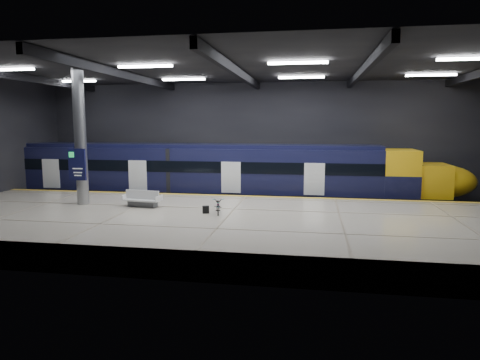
# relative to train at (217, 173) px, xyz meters

# --- Properties ---
(ground) EXTENTS (30.00, 30.00, 0.00)m
(ground) POSITION_rel_train_xyz_m (2.34, -5.50, -2.06)
(ground) COLOR black
(ground) RESTS_ON ground
(room_shell) EXTENTS (30.10, 16.10, 8.05)m
(room_shell) POSITION_rel_train_xyz_m (2.34, -5.49, 3.66)
(room_shell) COLOR black
(room_shell) RESTS_ON ground
(platform) EXTENTS (30.00, 11.00, 1.10)m
(platform) POSITION_rel_train_xyz_m (2.34, -8.00, -1.51)
(platform) COLOR beige
(platform) RESTS_ON ground
(safety_strip) EXTENTS (30.00, 0.40, 0.01)m
(safety_strip) POSITION_rel_train_xyz_m (2.34, -2.75, -0.95)
(safety_strip) COLOR gold
(safety_strip) RESTS_ON platform
(rails) EXTENTS (30.00, 1.52, 0.16)m
(rails) POSITION_rel_train_xyz_m (2.34, 0.00, -1.98)
(rails) COLOR gray
(rails) RESTS_ON ground
(train) EXTENTS (29.40, 2.84, 3.79)m
(train) POSITION_rel_train_xyz_m (0.00, 0.00, 0.00)
(train) COLOR black
(train) RESTS_ON ground
(bench) EXTENTS (1.99, 1.03, 0.84)m
(bench) POSITION_rel_train_xyz_m (-2.31, -6.71, -0.66)
(bench) COLOR #595B60
(bench) RESTS_ON platform
(bicycle) EXTENTS (0.81, 1.52, 0.76)m
(bicycle) POSITION_rel_train_xyz_m (1.81, -7.72, -0.58)
(bicycle) COLOR #99999E
(bicycle) RESTS_ON platform
(pannier_bag) EXTENTS (0.34, 0.27, 0.35)m
(pannier_bag) POSITION_rel_train_xyz_m (1.21, -7.72, -0.78)
(pannier_bag) COLOR black
(pannier_bag) RESTS_ON platform
(info_column) EXTENTS (0.90, 0.78, 6.90)m
(info_column) POSITION_rel_train_xyz_m (-5.66, -6.52, 2.40)
(info_column) COLOR #9EA0A5
(info_column) RESTS_ON platform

